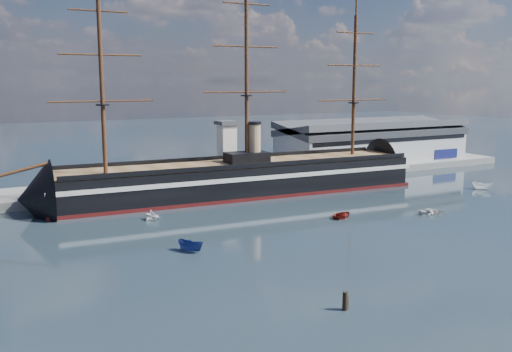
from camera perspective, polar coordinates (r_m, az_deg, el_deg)
ground at (r=120.78m, az=2.68°, el=-3.53°), size 600.00×600.00×0.00m
quay at (r=156.32m, az=-1.08°, el=-0.53°), size 180.00×18.00×2.00m
warehouse at (r=185.34m, az=11.59°, el=3.35°), size 63.00×21.00×11.60m
quay_tower at (r=149.13m, az=-2.94°, el=2.76°), size 5.00×5.00×15.00m
warship at (r=136.34m, az=-2.32°, el=-0.29°), size 113.31×21.26×53.94m
motorboat_a at (r=93.29m, az=-6.53°, el=-7.51°), size 6.06×4.64×2.30m
motorboat_b at (r=116.44m, az=8.63°, el=-4.12°), size 2.62×3.67×1.59m
motorboat_d at (r=114.92m, az=-10.36°, el=-4.35°), size 6.66×4.67×2.24m
motorboat_e at (r=123.44m, az=17.21°, el=-3.66°), size 2.33×3.68×1.60m
motorboat_f at (r=155.29m, az=21.69°, el=-1.27°), size 6.23×4.31×2.35m
piling_near_left at (r=71.03m, az=8.87°, el=-13.12°), size 0.64×0.64×3.00m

